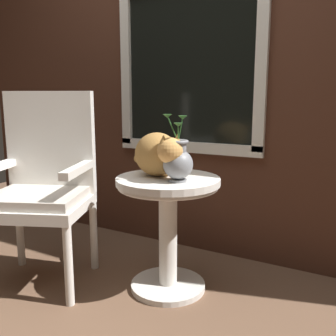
{
  "coord_description": "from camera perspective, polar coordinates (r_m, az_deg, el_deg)",
  "views": [
    {
      "loc": [
        1.01,
        -1.33,
        1.01
      ],
      "look_at": [
        0.09,
        0.3,
        0.66
      ],
      "focal_mm": 39.61,
      "sensor_mm": 36.0,
      "label": 1
    }
  ],
  "objects": [
    {
      "name": "wicker_chair",
      "position": [
        2.17,
        -18.61,
        -1.83
      ],
      "size": [
        0.65,
        0.63,
        1.06
      ],
      "color": "silver",
      "rests_on": "ground_plane"
    },
    {
      "name": "back_wall",
      "position": [
        2.46,
        5.33,
        17.1
      ],
      "size": [
        4.0,
        0.07,
        2.6
      ],
      "color": "#47281C",
      "rests_on": "ground_plane"
    },
    {
      "name": "wicker_side_table",
      "position": [
        1.96,
        -0.0,
        -6.83
      ],
      "size": [
        0.54,
        0.54,
        0.61
      ],
      "color": "silver",
      "rests_on": "ground_plane"
    },
    {
      "name": "pewter_vase_with_ivy",
      "position": [
        1.8,
        1.54,
        1.11
      ],
      "size": [
        0.15,
        0.15,
        0.33
      ],
      "color": "gray",
      "rests_on": "wicker_side_table"
    },
    {
      "name": "cat",
      "position": [
        1.92,
        -1.52,
        2.16
      ],
      "size": [
        0.47,
        0.38,
        0.23
      ],
      "color": "#AD7A3D",
      "rests_on": "wicker_side_table"
    },
    {
      "name": "ground_plane",
      "position": [
        1.95,
        -6.96,
        -20.8
      ],
      "size": [
        6.0,
        6.0,
        0.0
      ],
      "primitive_type": "plane",
      "color": "brown"
    }
  ]
}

